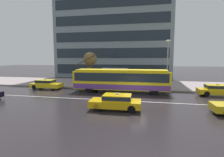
# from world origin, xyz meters

# --- Properties ---
(ground_plane) EXTENTS (160.00, 160.00, 0.00)m
(ground_plane) POSITION_xyz_m (0.00, 0.00, 0.00)
(ground_plane) COLOR #272125
(sidewalk_slab) EXTENTS (80.00, 10.00, 0.14)m
(sidewalk_slab) POSITION_xyz_m (0.00, 9.91, 0.07)
(sidewalk_slab) COLOR gray
(sidewalk_slab) RESTS_ON ground_plane
(lane_centre_line) EXTENTS (72.00, 0.14, 0.01)m
(lane_centre_line) POSITION_xyz_m (0.00, -1.20, 0.00)
(lane_centre_line) COLOR silver
(lane_centre_line) RESTS_ON ground_plane
(trolleybus) EXTENTS (12.72, 2.73, 5.16)m
(trolleybus) POSITION_xyz_m (-1.95, 3.31, 1.57)
(trolleybus) COLOR yellow
(trolleybus) RESTS_ON ground_plane
(taxi_queued_behind_bus) EXTENTS (4.25, 1.81, 1.39)m
(taxi_queued_behind_bus) POSITION_xyz_m (-12.51, 3.59, 0.70)
(taxi_queued_behind_bus) COLOR yellow
(taxi_queued_behind_bus) RESTS_ON ground_plane
(taxi_oncoming_near) EXTENTS (4.27, 1.94, 1.39)m
(taxi_oncoming_near) POSITION_xyz_m (-1.20, -4.32, 0.70)
(taxi_oncoming_near) COLOR #EAB210
(taxi_oncoming_near) RESTS_ON ground_plane
(taxi_ahead_of_bus) EXTENTS (4.51, 1.74, 1.39)m
(taxi_ahead_of_bus) POSITION_xyz_m (9.16, 3.28, 0.70)
(taxi_ahead_of_bus) COLOR yellow
(taxi_ahead_of_bus) RESTS_ON ground_plane
(bus_shelter) EXTENTS (3.59, 1.55, 2.67)m
(bus_shelter) POSITION_xyz_m (-3.37, 6.56, 2.09)
(bus_shelter) COLOR gray
(bus_shelter) RESTS_ON sidewalk_slab
(pedestrian_at_shelter) EXTENTS (1.49, 1.49, 2.01)m
(pedestrian_at_shelter) POSITION_xyz_m (2.72, 7.78, 1.78)
(pedestrian_at_shelter) COLOR #564543
(pedestrian_at_shelter) RESTS_ON sidewalk_slab
(pedestrian_approaching_curb) EXTENTS (0.48, 0.48, 1.67)m
(pedestrian_approaching_curb) POSITION_xyz_m (-4.70, 5.89, 1.12)
(pedestrian_approaching_curb) COLOR #52543A
(pedestrian_approaching_curb) RESTS_ON sidewalk_slab
(pedestrian_walking_past) EXTENTS (1.28, 1.28, 1.96)m
(pedestrian_walking_past) POSITION_xyz_m (-1.44, 7.71, 1.65)
(pedestrian_walking_past) COLOR brown
(pedestrian_walking_past) RESTS_ON sidewalk_slab
(street_lamp) EXTENTS (0.60, 0.32, 6.45)m
(street_lamp) POSITION_xyz_m (3.79, 5.81, 3.97)
(street_lamp) COLOR gray
(street_lamp) RESTS_ON sidewalk_slab
(street_tree_bare) EXTENTS (2.16, 2.08, 5.05)m
(street_tree_bare) POSITION_xyz_m (-7.42, 7.60, 4.09)
(street_tree_bare) COLOR brown
(street_tree_bare) RESTS_ON sidewalk_slab
(office_tower_corner_left) EXTENTS (25.93, 11.43, 21.03)m
(office_tower_corner_left) POSITION_xyz_m (-6.69, 23.76, 10.53)
(office_tower_corner_left) COLOR gray
(office_tower_corner_left) RESTS_ON ground_plane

